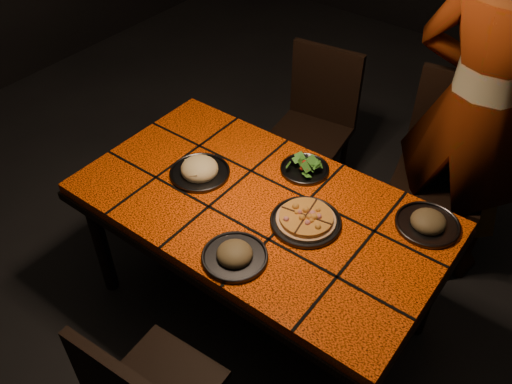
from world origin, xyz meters
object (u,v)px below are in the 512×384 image
Objects in this scene: dining_table at (259,216)px; chair_far_right at (446,157)px; diner at (475,113)px; plate_pasta at (200,170)px; chair_far_left at (316,117)px; plate_pizza at (306,220)px.

dining_table is 1.58× the size of chair_far_right.
dining_table is 1.12m from diner.
plate_pasta is at bearing 52.09° from diner.
dining_table is at bearing -80.40° from chair_far_left.
diner is 1.31m from plate_pasta.
chair_far_left is 0.78m from chair_far_right.
diner reaches higher than chair_far_right.
chair_far_right is at bearing 51.81° from plate_pasta.
chair_far_left is 3.14× the size of plate_pizza.
diner is 6.82× the size of plate_pasta.
chair_far_left is at bearing 2.48° from diner.
plate_pasta is (-0.81, -1.03, 0.19)m from chair_far_right.
chair_far_left is 0.96m from diner.
plate_pasta is at bearing -177.22° from plate_pizza.
chair_far_right is (0.47, 1.02, -0.09)m from dining_table.
diner is at bearing -11.19° from chair_far_left.
chair_far_right is 1.32m from plate_pasta.
diner is 6.32× the size of plate_pizza.
chair_far_left is at bearing 170.35° from chair_far_right.
diner reaches higher than plate_pasta.
plate_pizza is at bearing -68.68° from chair_far_left.
chair_far_left is 1.01m from plate_pasta.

